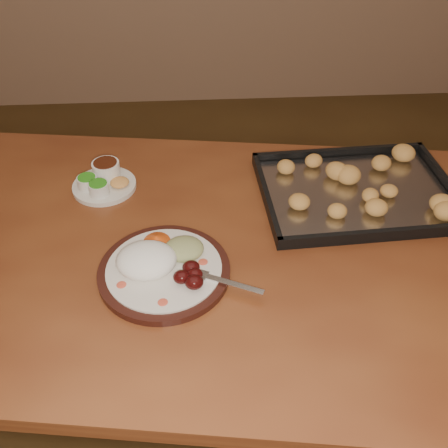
{
  "coord_description": "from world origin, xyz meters",
  "views": [
    {
      "loc": [
        0.0,
        -1.05,
        1.54
      ],
      "look_at": [
        0.06,
        -0.16,
        0.77
      ],
      "focal_mm": 40.0,
      "sensor_mm": 36.0,
      "label": 1
    }
  ],
  "objects": [
    {
      "name": "ground",
      "position": [
        0.0,
        0.0,
        0.0
      ],
      "size": [
        4.0,
        4.0,
        0.0
      ],
      "primitive_type": "plane",
      "color": "#513A1B",
      "rests_on": "ground"
    },
    {
      "name": "condiment_saucer",
      "position": [
        -0.25,
        0.03,
        0.77
      ],
      "size": [
        0.17,
        0.17,
        0.06
      ],
      "rotation": [
        0.0,
        0.0,
        -0.4
      ],
      "color": "silver",
      "rests_on": "dining_table"
    },
    {
      "name": "dining_table",
      "position": [
        0.01,
        -0.21,
        0.65
      ],
      "size": [
        1.61,
        1.1,
        0.75
      ],
      "rotation": [
        0.0,
        0.0,
        -0.14
      ],
      "color": "brown",
      "rests_on": "ground"
    },
    {
      "name": "dinner_plate",
      "position": [
        -0.08,
        -0.29,
        0.77
      ],
      "size": [
        0.35,
        0.28,
        0.07
      ],
      "rotation": [
        0.0,
        0.0,
        -0.38
      ],
      "color": "black",
      "rests_on": "dining_table"
    },
    {
      "name": "baking_tray",
      "position": [
        0.41,
        -0.04,
        0.77
      ],
      "size": [
        0.51,
        0.39,
        0.05
      ],
      "rotation": [
        0.0,
        0.0,
        0.06
      ],
      "color": "black",
      "rests_on": "dining_table"
    }
  ]
}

